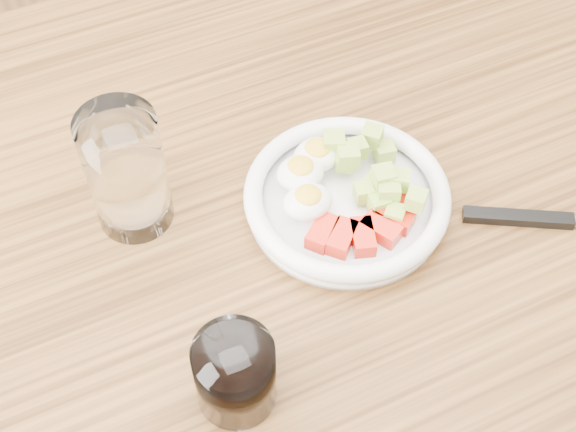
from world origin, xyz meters
name	(u,v)px	position (x,y,z in m)	size (l,w,h in m)	color
dining_table	(301,294)	(0.00, 0.00, 0.67)	(1.50, 0.90, 0.77)	brown
bowl	(345,195)	(0.05, 0.02, 0.79)	(0.20, 0.20, 0.05)	white
fork	(550,220)	(0.22, -0.08, 0.77)	(0.20, 0.12, 0.01)	black
water_glass	(126,172)	(-0.13, 0.09, 0.83)	(0.07, 0.07, 0.13)	white
coffee_glass	(235,374)	(-0.12, -0.12, 0.81)	(0.07, 0.07, 0.07)	white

